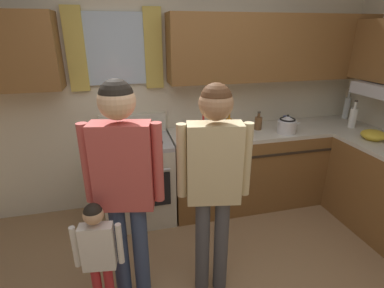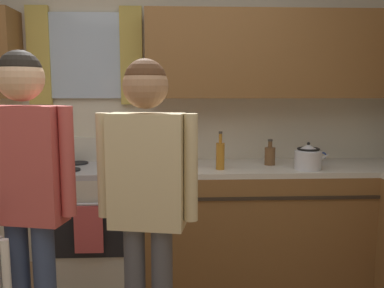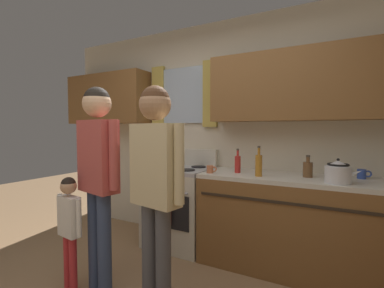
% 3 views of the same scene
% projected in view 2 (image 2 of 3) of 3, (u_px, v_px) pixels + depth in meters
% --- Properties ---
extents(back_wall_unit, '(4.60, 0.42, 2.60)m').
position_uv_depth(back_wall_unit, '(157.00, 90.00, 3.31)').
color(back_wall_unit, beige).
rests_on(back_wall_unit, ground).
extents(kitchen_counter_run, '(2.34, 2.15, 0.90)m').
position_uv_depth(kitchen_counter_run, '(356.00, 239.00, 2.82)').
color(kitchen_counter_run, brown).
rests_on(kitchen_counter_run, ground).
extents(stove_oven, '(0.71, 0.67, 1.10)m').
position_uv_depth(stove_oven, '(98.00, 220.00, 3.16)').
color(stove_oven, beige).
rests_on(stove_oven, ground).
extents(bottle_squat_brown, '(0.08, 0.08, 0.21)m').
position_uv_depth(bottle_squat_brown, '(270.00, 155.00, 3.16)').
color(bottle_squat_brown, brown).
rests_on(bottle_squat_brown, kitchen_counter_run).
extents(bottle_oil_amber, '(0.06, 0.06, 0.29)m').
position_uv_depth(bottle_oil_amber, '(220.00, 155.00, 2.98)').
color(bottle_oil_amber, '#B27223').
rests_on(bottle_oil_amber, kitchen_counter_run).
extents(bottle_sauce_red, '(0.06, 0.06, 0.25)m').
position_uv_depth(bottle_sauce_red, '(188.00, 155.00, 3.08)').
color(bottle_sauce_red, red).
rests_on(bottle_sauce_red, kitchen_counter_run).
extents(mug_cobalt_blue, '(0.11, 0.07, 0.08)m').
position_uv_depth(mug_cobalt_blue, '(318.00, 156.00, 3.33)').
color(mug_cobalt_blue, '#2D479E').
rests_on(mug_cobalt_blue, kitchen_counter_run).
extents(cup_terracotta, '(0.11, 0.07, 0.08)m').
position_uv_depth(cup_terracotta, '(156.00, 166.00, 2.93)').
color(cup_terracotta, '#B76642').
rests_on(cup_terracotta, kitchen_counter_run).
extents(stovetop_kettle, '(0.27, 0.20, 0.21)m').
position_uv_depth(stovetop_kettle, '(308.00, 157.00, 2.98)').
color(stovetop_kettle, silver).
rests_on(stovetop_kettle, kitchen_counter_run).
extents(adult_holding_child, '(0.51, 0.24, 1.68)m').
position_uv_depth(adult_holding_child, '(26.00, 177.00, 1.99)').
color(adult_holding_child, '#38476B').
rests_on(adult_holding_child, ground).
extents(adult_in_plaid, '(0.50, 0.22, 1.64)m').
position_uv_depth(adult_in_plaid, '(147.00, 183.00, 1.98)').
color(adult_in_plaid, '#4C4C51').
rests_on(adult_in_plaid, ground).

